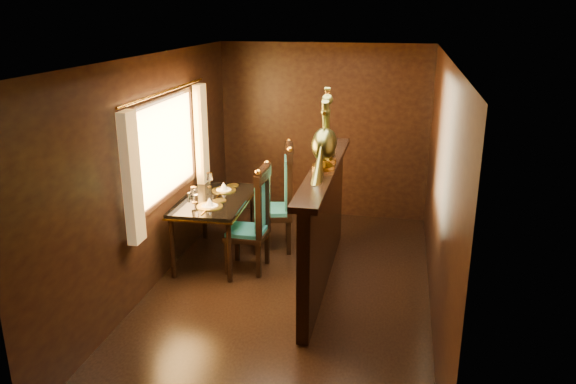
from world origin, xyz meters
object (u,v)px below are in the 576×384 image
dining_table (214,204)px  peacock_right (327,131)px  chair_right (283,194)px  peacock_left (324,130)px  chair_left (257,216)px

dining_table → peacock_right: peacock_right is taller
chair_right → peacock_left: 1.55m
peacock_right → chair_left: bearing=-179.9°
chair_left → peacock_left: size_ratio=1.58×
chair_right → peacock_left: (0.64, -0.95, 1.04)m
peacock_left → peacock_right: (0.00, 0.27, -0.06)m
dining_table → chair_left: size_ratio=1.04×
chair_right → peacock_left: bearing=-69.2°
dining_table → peacock_left: bearing=-21.5°
chair_right → peacock_right: size_ratio=2.01×
chair_left → dining_table: bearing=160.8°
chair_left → peacock_left: bearing=-17.2°
dining_table → chair_right: (0.74, 0.47, 0.02)m
dining_table → peacock_left: size_ratio=1.65×
chair_right → peacock_right: 1.35m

